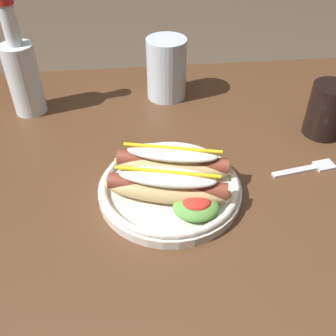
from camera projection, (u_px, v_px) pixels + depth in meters
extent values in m
cube|color=#51331E|center=(202.00, 177.00, 0.71)|extent=(1.20, 0.86, 0.04)
cylinder|color=#51331E|center=(7.00, 208.00, 1.16)|extent=(0.06, 0.06, 0.70)
cylinder|color=#51331E|center=(335.00, 184.00, 1.24)|extent=(0.06, 0.06, 0.70)
cylinder|color=silver|center=(170.00, 190.00, 0.64)|extent=(0.24, 0.24, 0.02)
torus|color=silver|center=(170.00, 184.00, 0.64)|extent=(0.23, 0.23, 0.01)
ellipsoid|color=tan|center=(167.00, 190.00, 0.60)|extent=(0.21, 0.10, 0.04)
cylinder|color=brown|center=(167.00, 186.00, 0.60)|extent=(0.19, 0.07, 0.03)
ellipsoid|color=silver|center=(167.00, 177.00, 0.59)|extent=(0.16, 0.08, 0.02)
cylinder|color=yellow|center=(167.00, 172.00, 0.58)|extent=(0.16, 0.04, 0.01)
ellipsoid|color=tan|center=(172.00, 165.00, 0.65)|extent=(0.21, 0.10, 0.04)
cylinder|color=brown|center=(172.00, 162.00, 0.64)|extent=(0.19, 0.07, 0.03)
ellipsoid|color=silver|center=(173.00, 153.00, 0.63)|extent=(0.16, 0.08, 0.02)
cylinder|color=yellow|center=(173.00, 148.00, 0.63)|extent=(0.16, 0.04, 0.01)
ellipsoid|color=#5B9942|center=(196.00, 207.00, 0.59)|extent=(0.07, 0.06, 0.02)
ellipsoid|color=red|center=(197.00, 202.00, 0.58)|extent=(0.04, 0.04, 0.01)
cube|color=silver|center=(295.00, 171.00, 0.69)|extent=(0.09, 0.03, 0.00)
cube|color=silver|center=(324.00, 165.00, 0.70)|extent=(0.04, 0.03, 0.00)
cylinder|color=black|center=(328.00, 110.00, 0.75)|extent=(0.08, 0.08, 0.10)
cylinder|color=silver|center=(166.00, 69.00, 0.86)|extent=(0.09, 0.09, 0.13)
cylinder|color=silver|center=(24.00, 80.00, 0.80)|extent=(0.07, 0.07, 0.15)
cylinder|color=silver|center=(10.00, 25.00, 0.73)|extent=(0.03, 0.03, 0.08)
cylinder|color=red|center=(3.00, 0.00, 0.70)|extent=(0.03, 0.03, 0.01)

